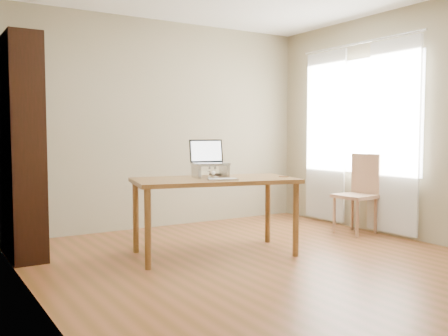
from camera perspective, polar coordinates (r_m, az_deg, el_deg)
room at (r=4.49m, az=5.71°, el=5.41°), size 4.04×4.54×2.64m
bookshelf at (r=5.17m, az=-22.18°, el=2.16°), size 0.30×0.90×2.10m
curtains at (r=6.35m, az=14.94°, el=3.69°), size 0.03×1.90×2.25m
desk at (r=4.87m, az=-1.09°, el=-2.20°), size 1.69×1.10×0.75m
laptop_stand at (r=4.92m, az=-1.57°, el=-0.16°), size 0.32×0.25×0.13m
laptop at (r=4.97m, az=-1.93°, el=1.15°), size 0.39×0.36×0.24m
keyboard at (r=4.65m, az=-0.15°, el=-1.31°), size 0.30×0.21×0.02m
coaster at (r=5.06m, az=6.84°, el=-0.98°), size 0.10×0.10×0.01m
cat at (r=4.94m, az=-1.86°, el=-0.42°), size 0.23×0.47×0.14m
chair at (r=6.14m, az=15.23°, el=-2.50°), size 0.45×0.45×0.94m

